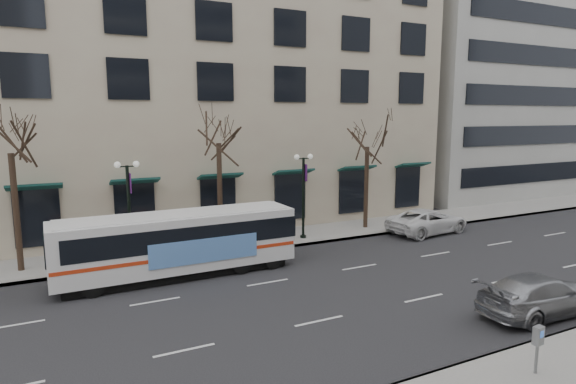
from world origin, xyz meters
TOP-DOWN VIEW (x-y plane):
  - ground at (0.00, 0.00)m, footprint 160.00×160.00m
  - sidewalk_far at (5.00, 9.00)m, footprint 80.00×4.00m
  - building_hotel at (-2.00, 21.00)m, footprint 40.00×20.00m
  - building_office at (32.00, 21.00)m, footprint 25.00×20.00m
  - tree_far_left at (-10.00, 8.80)m, footprint 3.60×3.60m
  - tree_far_mid at (0.00, 8.80)m, footprint 3.60×3.60m
  - tree_far_right at (10.00, 8.80)m, footprint 3.60×3.60m
  - lamp_post_left at (-4.99, 8.20)m, footprint 1.22×0.45m
  - lamp_post_right at (5.01, 8.20)m, footprint 1.22×0.45m
  - city_bus at (-3.27, 5.00)m, footprint 11.08×2.53m
  - silver_car at (7.80, -5.49)m, footprint 5.36×2.32m
  - white_pickup at (12.98, 6.20)m, footprint 5.85×3.15m
  - pay_station at (3.60, -8.42)m, footprint 0.32×0.23m

SIDE VIEW (x-z plane):
  - ground at x=0.00m, z-range 0.00..0.00m
  - sidewalk_far at x=5.00m, z-range 0.00..0.15m
  - silver_car at x=7.80m, z-range 0.00..1.54m
  - white_pickup at x=12.98m, z-range 0.00..1.56m
  - pay_station at x=3.60m, z-range 0.47..1.88m
  - city_bus at x=-3.27m, z-range 0.14..3.14m
  - lamp_post_left at x=-4.99m, z-range 0.34..5.55m
  - lamp_post_right at x=5.01m, z-range 0.34..5.55m
  - tree_far_right at x=10.00m, z-range 2.39..10.45m
  - tree_far_left at x=-10.00m, z-range 2.53..10.87m
  - tree_far_mid at x=0.00m, z-range 2.63..11.18m
  - building_hotel at x=-2.00m, z-range 0.00..24.00m
  - building_office at x=32.00m, z-range 0.00..35.00m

